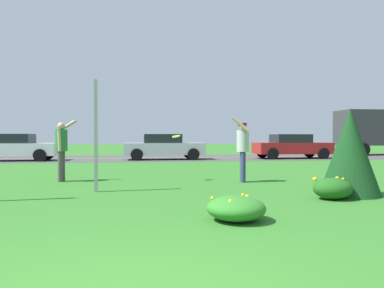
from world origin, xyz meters
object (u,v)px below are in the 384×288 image
at_px(car_white_center_left, 13,147).
at_px(person_catcher_red_cap_gray_shirt, 243,146).
at_px(sign_post_by_roadside, 96,136).
at_px(box_truck_navy, 382,130).
at_px(frisbee_lime, 176,136).
at_px(person_thrower_green_shirt, 61,146).
at_px(car_silver_center_right, 164,147).
at_px(car_red_rightmost, 292,146).

bearing_deg(car_white_center_left, person_catcher_red_cap_gray_shirt, -49.57).
xyz_separation_m(sign_post_by_roadside, person_catcher_red_cap_gray_shirt, (3.88, 1.33, -0.27)).
bearing_deg(sign_post_by_roadside, box_truck_navy, 40.52).
relative_size(frisbee_lime, box_truck_navy, 0.04).
xyz_separation_m(person_thrower_green_shirt, frisbee_lime, (3.24, -0.36, 0.27)).
xyz_separation_m(person_thrower_green_shirt, person_catcher_red_cap_gray_shirt, (5.06, -0.91, 0.01)).
height_order(person_catcher_red_cap_gray_shirt, frisbee_lime, person_catcher_red_cap_gray_shirt).
bearing_deg(frisbee_lime, box_truck_navy, 40.28).
height_order(person_catcher_red_cap_gray_shirt, car_silver_center_right, person_catcher_red_cap_gray_shirt).
relative_size(person_catcher_red_cap_gray_shirt, car_silver_center_right, 0.41).
bearing_deg(car_silver_center_right, car_red_rightmost, 0.00).
distance_m(sign_post_by_roadside, car_red_rightmost, 16.11).
distance_m(person_catcher_red_cap_gray_shirt, car_silver_center_right, 11.24).
xyz_separation_m(sign_post_by_roadside, car_silver_center_right, (2.48, 12.48, -0.55)).
height_order(car_white_center_left, car_red_rightmost, same).
height_order(person_thrower_green_shirt, car_red_rightmost, person_thrower_green_shirt).
relative_size(frisbee_lime, car_silver_center_right, 0.05).
height_order(car_silver_center_right, car_red_rightmost, same).
relative_size(sign_post_by_roadside, person_thrower_green_shirt, 1.45).
relative_size(frisbee_lime, car_white_center_left, 0.05).
bearing_deg(person_thrower_green_shirt, sign_post_by_roadside, -62.07).
height_order(sign_post_by_roadside, person_catcher_red_cap_gray_shirt, sign_post_by_roadside).
xyz_separation_m(person_thrower_green_shirt, car_white_center_left, (-4.43, 10.24, -0.27)).
bearing_deg(sign_post_by_roadside, car_silver_center_right, 78.75).
height_order(sign_post_by_roadside, car_red_rightmost, sign_post_by_roadside).
bearing_deg(sign_post_by_roadside, car_red_rightmost, 50.81).
distance_m(car_white_center_left, car_silver_center_right, 8.10).
xyz_separation_m(frisbee_lime, car_red_rightmost, (8.11, 10.60, -0.54)).
bearing_deg(box_truck_navy, person_thrower_green_shirt, -145.40).
distance_m(person_catcher_red_cap_gray_shirt, box_truck_navy, 20.66).
distance_m(sign_post_by_roadside, box_truck_navy, 24.40).
distance_m(person_catcher_red_cap_gray_shirt, car_red_rightmost, 12.80).
relative_size(person_thrower_green_shirt, box_truck_navy, 0.27).
height_order(sign_post_by_roadside, car_silver_center_right, sign_post_by_roadside).
xyz_separation_m(sign_post_by_roadside, frisbee_lime, (2.06, 1.88, -0.01)).
height_order(frisbee_lime, car_red_rightmost, car_red_rightmost).
relative_size(person_thrower_green_shirt, frisbee_lime, 7.22).
xyz_separation_m(sign_post_by_roadside, person_thrower_green_shirt, (-1.19, 2.24, -0.28)).
bearing_deg(sign_post_by_roadside, frisbee_lime, 42.34).
bearing_deg(car_white_center_left, sign_post_by_roadside, -65.75).
bearing_deg(car_silver_center_right, frisbee_lime, -92.28).
height_order(person_catcher_red_cap_gray_shirt, car_white_center_left, person_catcher_red_cap_gray_shirt).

